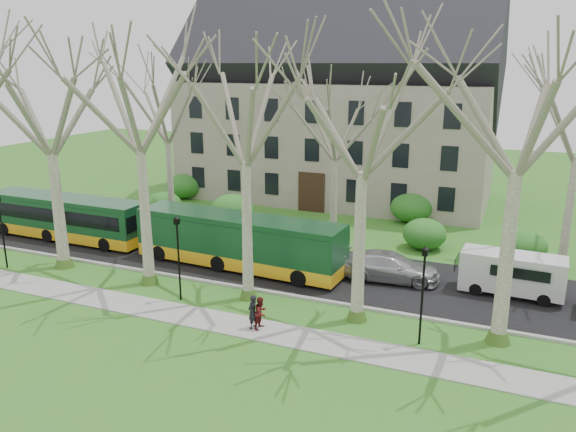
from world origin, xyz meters
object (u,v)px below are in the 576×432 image
object	(u,v)px
sedan	(390,267)
van_a	(512,275)
bus_follow	(238,241)
pedestrian_a	(252,312)
bus_lead	(66,217)
pedestrian_b	(261,313)

from	to	relation	value
sedan	van_a	bearing A→B (deg)	-92.59
bus_follow	pedestrian_a	distance (m)	8.04
bus_follow	sedan	xyz separation A→B (m)	(8.62, 1.34, -0.81)
bus_lead	pedestrian_b	size ratio (longest dim) A/B	8.05
van_a	pedestrian_a	size ratio (longest dim) A/B	3.20
van_a	bus_follow	bearing A→B (deg)	-170.47
pedestrian_a	bus_follow	bearing A→B (deg)	-138.57
bus_follow	pedestrian_b	bearing A→B (deg)	-52.01
bus_lead	pedestrian_b	bearing A→B (deg)	-20.72
van_a	pedestrian_b	size ratio (longest dim) A/B	3.37
bus_lead	pedestrian_a	size ratio (longest dim) A/B	7.63
bus_follow	pedestrian_a	xyz separation A→B (m)	(4.23, -6.78, -0.80)
bus_follow	pedestrian_b	world-z (taller)	bus_follow
bus_lead	bus_follow	distance (m)	13.31
bus_lead	bus_follow	bearing A→B (deg)	-0.89
bus_follow	van_a	xyz separation A→B (m)	(14.84, 1.73, -0.49)
bus_lead	van_a	xyz separation A→B (m)	(28.14, 1.36, -0.40)
sedan	pedestrian_b	xyz separation A→B (m)	(-4.04, -7.99, -0.03)
sedan	pedestrian_a	size ratio (longest dim) A/B	3.39
van_a	sedan	bearing A→B (deg)	-173.53
pedestrian_a	pedestrian_b	xyz separation A→B (m)	(0.35, 0.13, -0.04)
bus_follow	bus_lead	bearing A→B (deg)	-178.19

